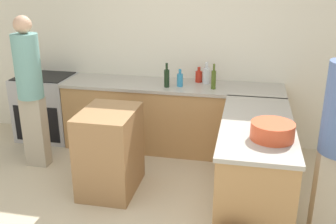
# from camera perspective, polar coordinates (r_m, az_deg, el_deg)

# --- Properties ---
(wall_back) EXTENTS (8.00, 0.06, 2.70)m
(wall_back) POSITION_cam_1_polar(r_m,az_deg,el_deg) (5.26, 1.35, 9.96)
(wall_back) COLOR silver
(wall_back) RESTS_ON ground_plane
(counter_back) EXTENTS (2.82, 0.68, 0.89)m
(counter_back) POSITION_cam_1_polar(r_m,az_deg,el_deg) (5.17, 0.56, -0.66)
(counter_back) COLOR tan
(counter_back) RESTS_ON ground_plane
(counter_peninsula) EXTENTS (0.69, 1.68, 0.89)m
(counter_peninsula) POSITION_cam_1_polar(r_m,az_deg,el_deg) (4.03, 12.40, -7.39)
(counter_peninsula) COLOR tan
(counter_peninsula) RESTS_ON ground_plane
(range_oven) EXTENTS (0.76, 0.63, 0.90)m
(range_oven) POSITION_cam_1_polar(r_m,az_deg,el_deg) (5.77, -17.16, 0.71)
(range_oven) COLOR #ADADB2
(range_oven) RESTS_ON ground_plane
(island_table) EXTENTS (0.56, 0.73, 0.90)m
(island_table) POSITION_cam_1_polar(r_m,az_deg,el_deg) (4.24, -8.44, -5.61)
(island_table) COLOR #997047
(island_table) RESTS_ON ground_plane
(mixing_bowl) EXTENTS (0.38, 0.38, 0.15)m
(mixing_bowl) POSITION_cam_1_polar(r_m,az_deg,el_deg) (3.49, 14.92, -2.67)
(mixing_bowl) COLOR #DB512D
(mixing_bowl) RESTS_ON counter_peninsula
(wine_bottle_dark) EXTENTS (0.07, 0.07, 0.30)m
(wine_bottle_dark) POSITION_cam_1_polar(r_m,az_deg,el_deg) (4.87, -0.19, 5.01)
(wine_bottle_dark) COLOR black
(wine_bottle_dark) RESTS_ON counter_back
(hot_sauce_bottle) EXTENTS (0.09, 0.09, 0.20)m
(hot_sauce_bottle) POSITION_cam_1_polar(r_m,az_deg,el_deg) (5.12, 4.49, 5.22)
(hot_sauce_bottle) COLOR red
(hot_sauce_bottle) RESTS_ON counter_back
(vinegar_bottle_clear) EXTENTS (0.09, 0.09, 0.28)m
(vinegar_bottle_clear) POSITION_cam_1_polar(r_m,az_deg,el_deg) (5.06, 5.58, 5.36)
(vinegar_bottle_clear) COLOR silver
(vinegar_bottle_clear) RESTS_ON counter_back
(dish_soap_bottle) EXTENTS (0.08, 0.08, 0.22)m
(dish_soap_bottle) POSITION_cam_1_polar(r_m,az_deg,el_deg) (4.91, 1.74, 4.73)
(dish_soap_bottle) COLOR #338CBF
(dish_soap_bottle) RESTS_ON counter_back
(olive_oil_bottle) EXTENTS (0.06, 0.06, 0.31)m
(olive_oil_bottle) POSITION_cam_1_polar(r_m,az_deg,el_deg) (4.82, 6.63, 4.77)
(olive_oil_bottle) COLOR #475B1E
(olive_oil_bottle) RESTS_ON counter_back
(person_by_range) EXTENTS (0.30, 0.30, 1.80)m
(person_by_range) POSITION_cam_1_polar(r_m,az_deg,el_deg) (4.80, -19.38, 3.48)
(person_by_range) COLOR #ADA38E
(person_by_range) RESTS_ON ground_plane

